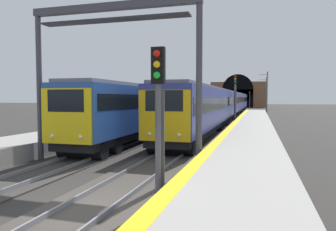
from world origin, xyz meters
TOP-DOWN VIEW (x-y plane):
  - ground_plane at (0.00, 0.00)m, footprint 320.00×320.00m
  - platform_right at (0.00, -4.03)m, footprint 112.00×3.54m
  - platform_right_edge_strip at (0.00, -2.51)m, footprint 112.00×0.50m
  - track_main_line at (0.00, 0.00)m, footprint 160.00×2.94m
  - train_main_approaching at (44.97, 0.00)m, footprint 74.43×2.96m
  - train_adjacent_platform at (25.78, 4.21)m, footprint 40.75×2.93m
  - railway_signal_near at (0.90, -1.85)m, footprint 0.39×0.38m
  - railway_signal_mid at (31.58, -1.85)m, footprint 0.39×0.38m
  - railway_signal_far at (95.08, -1.85)m, footprint 0.39×0.38m
  - overhead_signal_gantry at (6.20, 2.11)m, footprint 0.70×8.62m
  - tunnel_portal at (100.33, 2.11)m, footprint 3.05×17.82m
  - catenary_mast_near at (59.44, -6.18)m, footprint 0.22×1.73m
  - catenary_mast_far at (64.99, -6.18)m, footprint 0.22×1.81m

SIDE VIEW (x-z plane):
  - ground_plane at x=0.00m, z-range 0.00..0.00m
  - track_main_line at x=0.00m, z-range -0.06..0.15m
  - platform_right at x=0.00m, z-range 0.00..0.90m
  - platform_right_edge_strip at x=0.00m, z-range 0.90..0.91m
  - train_main_approaching at x=44.97m, z-range 0.28..4.45m
  - train_adjacent_platform at x=25.78m, z-range -0.13..4.93m
  - railway_signal_near at x=0.90m, z-range 0.52..5.18m
  - railway_signal_far at x=95.08m, z-range 0.55..5.82m
  - railway_signal_mid at x=31.58m, z-range 0.59..6.57m
  - catenary_mast_far at x=64.99m, z-range 0.09..7.82m
  - tunnel_portal at x=100.33m, z-range -1.20..9.69m
  - catenary_mast_near at x=59.44m, z-range 0.09..8.56m
  - overhead_signal_gantry at x=6.20m, z-range 1.91..9.62m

